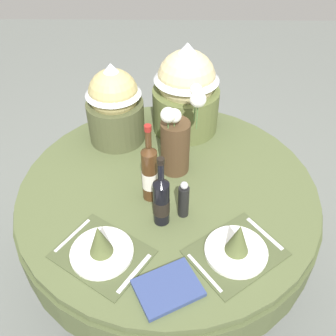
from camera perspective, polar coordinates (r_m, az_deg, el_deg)
The scene contains 11 objects.
ground at distance 2.30m, azimuth -0.01°, elevation -15.90°, with size 8.00×8.00×0.00m, color slate.
dining_table at distance 1.83m, azimuth -0.01°, elevation -5.71°, with size 1.37×1.37×0.74m.
place_setting_left at distance 1.47m, azimuth -10.00°, elevation -11.51°, with size 0.43×0.40×0.16m.
place_setting_right at distance 1.48m, azimuth 10.29°, elevation -11.33°, with size 0.43×0.41×0.16m.
flower_vase at distance 1.71m, azimuth 1.26°, elevation 4.13°, with size 0.19×0.14×0.44m.
wine_bottle_left at distance 1.50m, azimuth -1.01°, elevation -4.81°, with size 0.07×0.07×0.34m.
wine_bottle_centre at distance 1.59m, azimuth -2.76°, elevation -0.68°, with size 0.07×0.07×0.38m.
pepper_mill at distance 1.55m, azimuth 2.34°, elevation -4.81°, with size 0.04×0.04×0.18m.
book_on_table at distance 1.40m, azimuth -0.02°, elevation -17.50°, with size 0.22×0.17×0.02m, color navy.
gift_tub_back_left at distance 1.90m, azimuth -8.04°, elevation 9.86°, with size 0.29×0.29×0.42m.
gift_tub_back_centre at distance 1.95m, azimuth 2.75°, elevation 12.10°, with size 0.34×0.34×0.48m.
Camera 1 is at (0.02, -1.24, 1.94)m, focal length 40.77 mm.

